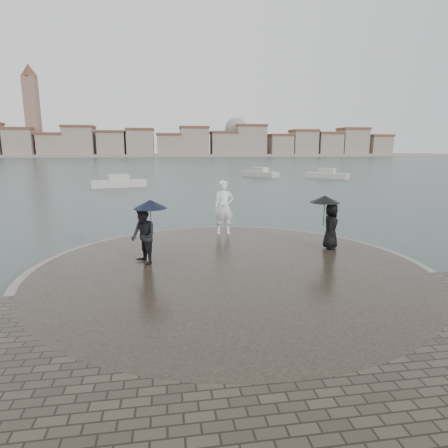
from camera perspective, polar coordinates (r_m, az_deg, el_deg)
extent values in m
plane|color=#2B3835|center=(8.73, 5.05, -15.77)|extent=(400.00, 400.00, 0.00)
cylinder|color=gray|center=(11.82, 0.98, -7.39)|extent=(12.50, 12.50, 0.32)
cylinder|color=#2D261E|center=(11.82, 0.98, -7.30)|extent=(11.90, 11.90, 0.36)
imported|color=white|center=(15.90, -0.01, 2.55)|extent=(0.88, 0.61, 2.29)
imported|color=black|center=(12.08, -12.19, -1.79)|extent=(1.03, 1.10, 1.81)
cylinder|color=black|center=(12.07, -11.07, 0.41)|extent=(0.02, 0.02, 0.90)
cone|color=black|center=(11.98, -11.17, 2.99)|extent=(1.09, 1.09, 0.28)
imported|color=black|center=(14.16, 15.98, -0.33)|extent=(0.85, 0.97, 1.66)
cylinder|color=black|center=(14.06, 14.99, 1.59)|extent=(0.02, 0.02, 0.90)
cone|color=black|center=(13.98, 15.10, 3.69)|extent=(1.11, 1.11, 0.26)
cube|color=gray|center=(170.56, -8.36, 10.31)|extent=(260.00, 20.00, 1.20)
cube|color=gray|center=(177.30, -28.53, 10.69)|extent=(11.00, 10.00, 11.00)
cube|color=brown|center=(177.46, -28.72, 12.62)|extent=(11.60, 10.60, 1.00)
cube|color=gray|center=(173.74, -24.71, 10.71)|extent=(10.00, 10.00, 9.00)
cube|color=brown|center=(173.82, -24.85, 12.35)|extent=(10.60, 10.60, 1.00)
cube|color=gray|center=(171.16, -21.14, 11.49)|extent=(12.00, 10.00, 12.00)
cube|color=brown|center=(171.36, -21.30, 13.66)|extent=(12.60, 10.60, 1.00)
cube|color=gray|center=(168.97, -16.72, 11.44)|extent=(11.00, 10.00, 10.00)
cube|color=brown|center=(169.09, -16.83, 13.30)|extent=(11.60, 10.60, 1.00)
cube|color=gray|center=(167.83, -12.58, 11.82)|extent=(11.00, 10.00, 11.00)
cube|color=brown|center=(167.99, -12.67, 13.86)|extent=(11.60, 10.60, 1.00)
cube|color=gray|center=(167.53, -8.38, 11.63)|extent=(10.00, 10.00, 9.00)
cube|color=brown|center=(167.62, -8.44, 13.33)|extent=(10.60, 10.60, 1.00)
cube|color=gray|center=(168.02, -4.56, 12.22)|extent=(12.00, 10.00, 12.00)
cube|color=brown|center=(168.23, -4.60, 14.44)|extent=(12.60, 10.60, 1.00)
cube|color=gray|center=(169.51, -0.07, 11.91)|extent=(11.00, 10.00, 10.00)
cube|color=brown|center=(169.63, -0.07, 13.77)|extent=(11.60, 10.60, 1.00)
cube|color=gray|center=(171.77, 3.98, 12.38)|extent=(13.00, 10.00, 13.00)
cube|color=brown|center=(172.02, 4.01, 14.71)|extent=(13.60, 10.60, 1.00)
cube|color=gray|center=(175.38, 8.53, 11.61)|extent=(10.00, 10.00, 9.00)
cube|color=brown|center=(175.46, 8.58, 13.25)|extent=(10.60, 10.60, 1.00)
cube|color=gray|center=(178.95, 11.98, 11.81)|extent=(11.00, 10.00, 11.00)
cube|color=brown|center=(179.10, 12.06, 13.73)|extent=(11.60, 10.60, 1.00)
cube|color=gray|center=(183.51, 15.55, 11.48)|extent=(11.00, 10.00, 10.00)
cube|color=brown|center=(183.62, 15.64, 13.19)|extent=(11.60, 10.60, 1.00)
cube|color=gray|center=(188.73, 18.95, 11.57)|extent=(12.00, 10.00, 12.00)
cube|color=brown|center=(188.92, 19.09, 13.54)|extent=(12.60, 10.60, 1.00)
cube|color=gray|center=(195.05, 22.37, 10.87)|extent=(10.00, 10.00, 9.00)
cube|color=brown|center=(195.13, 22.48, 12.34)|extent=(10.60, 10.60, 1.00)
cube|color=#846654|center=(178.04, -27.08, 14.22)|extent=(5.00, 5.00, 32.00)
cone|color=brown|center=(180.23, -27.66, 20.07)|extent=(6.80, 6.80, 5.00)
sphere|color=gray|center=(172.68, 1.85, 14.23)|extent=(10.00, 10.00, 10.00)
cube|color=#BCB6A9|center=(52.88, 5.52, 7.45)|extent=(4.53, 5.39, 0.90)
cube|color=#BCB6A9|center=(52.84, 5.53, 8.10)|extent=(2.15, 2.32, 0.90)
cube|color=#BCB6A9|center=(40.23, -15.71, 5.79)|extent=(5.72, 2.85, 0.90)
cube|color=#BCB6A9|center=(40.18, -15.76, 6.64)|extent=(2.23, 1.64, 0.90)
cube|color=#BCB6A9|center=(51.75, 15.39, 7.01)|extent=(5.08, 4.95, 0.90)
cube|color=#BCB6A9|center=(51.71, 15.43, 7.67)|extent=(2.28, 2.25, 0.90)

